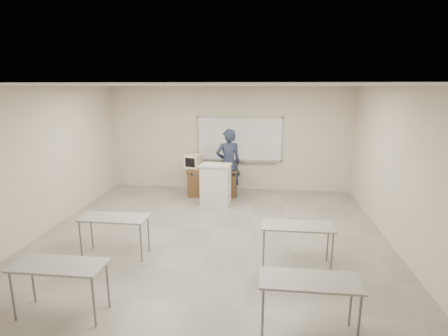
# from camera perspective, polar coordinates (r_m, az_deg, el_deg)

# --- Properties ---
(floor) EXTENTS (7.00, 8.00, 0.01)m
(floor) POSITION_cam_1_polar(r_m,az_deg,el_deg) (6.82, -2.64, -12.81)
(floor) COLOR gray
(floor) RESTS_ON ground
(whiteboard) EXTENTS (2.48, 0.10, 1.31)m
(whiteboard) POSITION_cam_1_polar(r_m,az_deg,el_deg) (10.15, 2.57, 4.64)
(whiteboard) COLOR white
(whiteboard) RESTS_ON floor
(student_desks) EXTENTS (4.40, 2.20, 0.73)m
(student_desks) POSITION_cam_1_polar(r_m,az_deg,el_deg) (5.33, -5.11, -12.55)
(student_desks) COLOR #9D9C98
(student_desks) RESTS_ON floor
(instructor_desk) EXTENTS (1.39, 0.70, 0.75)m
(instructor_desk) POSITION_cam_1_polar(r_m,az_deg,el_deg) (9.66, -1.98, -1.51)
(instructor_desk) COLOR brown
(instructor_desk) RESTS_ON floor
(podium) EXTENTS (0.75, 0.55, 1.06)m
(podium) POSITION_cam_1_polar(r_m,az_deg,el_deg) (8.97, -1.37, -2.69)
(podium) COLOR silver
(podium) RESTS_ON floor
(crt_monitor) EXTENTS (0.40, 0.44, 0.38)m
(crt_monitor) POSITION_cam_1_polar(r_m,az_deg,el_deg) (9.89, -4.94, 1.13)
(crt_monitor) COLOR #EFE3C1
(crt_monitor) RESTS_ON instructor_desk
(laptop) EXTENTS (0.30, 0.28, 0.22)m
(laptop) POSITION_cam_1_polar(r_m,az_deg,el_deg) (9.80, 0.56, 0.32)
(laptop) COLOR black
(laptop) RESTS_ON instructor_desk
(mouse) EXTENTS (0.12, 0.09, 0.04)m
(mouse) POSITION_cam_1_polar(r_m,az_deg,el_deg) (9.70, 1.00, -0.02)
(mouse) COLOR gray
(mouse) RESTS_ON instructor_desk
(keyboard) EXTENTS (0.47, 0.17, 0.03)m
(keyboard) POSITION_cam_1_polar(r_m,az_deg,el_deg) (8.93, -1.71, 0.80)
(keyboard) COLOR #EFE3C1
(keyboard) RESTS_ON podium
(presenter) EXTENTS (0.80, 0.66, 1.89)m
(presenter) POSITION_cam_1_polar(r_m,az_deg,el_deg) (9.48, 0.72, 0.75)
(presenter) COLOR black
(presenter) RESTS_ON floor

